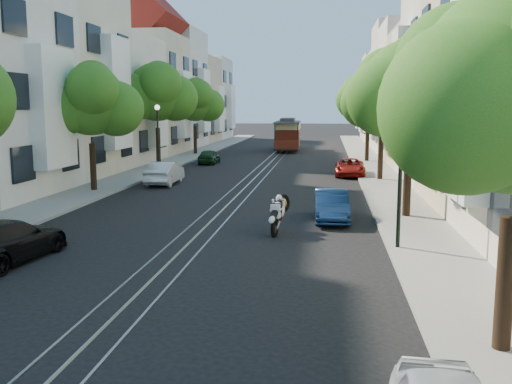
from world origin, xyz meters
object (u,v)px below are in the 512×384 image
(parked_car_e_far, at_px, (350,167))
(tree_w_c, at_px, (158,93))
(sportbike_rider, at_px, (278,212))
(parked_car_e_mid, at_px, (331,205))
(cable_car, at_px, (288,133))
(tree_e_b, at_px, (413,91))
(parked_car_w_mid, at_px, (165,173))
(parked_car_w_near, at_px, (5,241))
(tree_e_d, at_px, (369,97))
(tree_w_d, at_px, (195,101))
(tree_w_b, at_px, (91,102))
(lamp_west, at_px, (158,128))
(tree_e_c, at_px, (383,99))
(parked_car_w_far, at_px, (209,156))
(lamp_east, at_px, (401,154))

(parked_car_e_far, bearing_deg, tree_w_c, 168.31)
(sportbike_rider, height_order, parked_car_e_mid, sportbike_rider)
(sportbike_rider, height_order, cable_car, cable_car)
(tree_e_b, distance_m, parked_car_w_mid, 14.94)
(parked_car_e_far, bearing_deg, parked_car_w_near, -114.81)
(cable_car, bearing_deg, parked_car_w_mid, -103.23)
(tree_e_d, relative_size, tree_w_d, 1.05)
(cable_car, bearing_deg, parked_car_w_near, -98.46)
(sportbike_rider, bearing_deg, parked_car_w_near, -138.58)
(tree_w_b, xyz_separation_m, lamp_west, (0.84, 8.02, -1.55))
(tree_e_c, bearing_deg, sportbike_rider, -108.21)
(tree_e_b, bearing_deg, lamp_west, 136.15)
(tree_w_b, distance_m, parked_car_w_mid, 5.61)
(lamp_west, distance_m, parked_car_e_far, 12.12)
(tree_e_c, bearing_deg, lamp_west, 171.51)
(parked_car_e_far, bearing_deg, tree_e_b, -81.79)
(parked_car_e_far, relative_size, parked_car_w_far, 1.22)
(sportbike_rider, xyz_separation_m, parked_car_w_near, (-7.02, -4.44, -0.13))
(tree_w_d, distance_m, lamp_west, 14.11)
(tree_e_b, bearing_deg, sportbike_rider, -146.22)
(cable_car, relative_size, parked_car_e_far, 1.94)
(sportbike_rider, bearing_deg, tree_e_b, 42.87)
(tree_w_c, bearing_deg, parked_car_w_mid, -71.40)
(tree_w_b, height_order, tree_w_d, tree_w_d)
(tree_w_b, relative_size, parked_car_e_far, 1.65)
(tree_w_d, distance_m, cable_car, 9.75)
(tree_e_c, distance_m, tree_e_d, 11.00)
(tree_e_c, distance_m, lamp_east, 16.10)
(tree_e_c, distance_m, cable_car, 22.54)
(tree_e_d, distance_m, parked_car_e_far, 10.01)
(tree_w_b, relative_size, lamp_west, 1.51)
(tree_w_b, height_order, tree_w_c, tree_w_c)
(parked_car_e_far, bearing_deg, lamp_east, -86.78)
(tree_e_c, xyz_separation_m, parked_car_e_mid, (-2.86, -11.71, -4.03))
(tree_e_b, distance_m, parked_car_e_far, 13.89)
(tree_e_c, height_order, parked_car_w_mid, tree_e_c)
(cable_car, bearing_deg, tree_w_b, -107.08)
(tree_e_d, bearing_deg, tree_w_b, -130.27)
(parked_car_e_far, xyz_separation_m, parked_car_w_mid, (-10.12, -4.91, 0.09))
(parked_car_w_mid, bearing_deg, parked_car_e_mid, 134.15)
(parked_car_e_far, bearing_deg, lamp_west, -178.49)
(tree_e_c, height_order, parked_car_e_far, tree_e_c)
(parked_car_e_mid, xyz_separation_m, parked_car_w_near, (-8.80, -6.84, 0.03))
(lamp_east, bearing_deg, tree_w_c, 122.65)
(tree_e_c, xyz_separation_m, lamp_west, (-13.56, 2.02, -1.75))
(lamp_east, distance_m, cable_car, 37.74)
(tree_e_b, height_order, parked_car_w_mid, tree_e_b)
(lamp_west, relative_size, parked_car_e_mid, 1.21)
(sportbike_rider, bearing_deg, tree_w_d, 117.06)
(tree_e_d, xyz_separation_m, tree_w_c, (-14.40, -6.00, 0.20))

